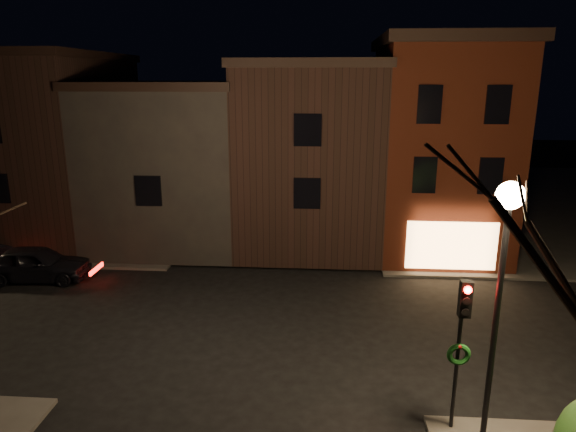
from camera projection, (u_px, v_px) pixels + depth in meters
The scene contains 10 objects.
ground at pixel (260, 325), 18.69m from camera, with size 120.00×120.00×0.00m, color black.
sidewalk_far_right at pixel (573, 203), 36.52m from camera, with size 30.00×30.00×0.12m, color #2D2B28.
sidewalk_far_left at pixel (34, 194), 39.34m from camera, with size 30.00×30.00×0.12m, color #2D2B28.
corner_building at pixel (439, 146), 25.84m from camera, with size 6.50×8.50×10.50m.
row_building_a at pixel (311, 153), 27.43m from camera, with size 7.30×10.30×9.40m.
row_building_b at pixel (178, 160), 28.07m from camera, with size 7.80×10.30×8.40m.
row_building_c at pixel (49, 145), 28.39m from camera, with size 7.30×10.30×9.90m.
street_lamp_near at pixel (505, 246), 11.12m from camera, with size 0.60×0.60×6.48m.
traffic_signal at pixel (461, 333), 12.26m from camera, with size 0.58×0.38×4.05m.
parked_car_a at pixel (36, 264), 22.62m from camera, with size 1.84×4.58×1.56m, color black.
Camera 1 is at (2.28, -16.89, 8.70)m, focal length 32.00 mm.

